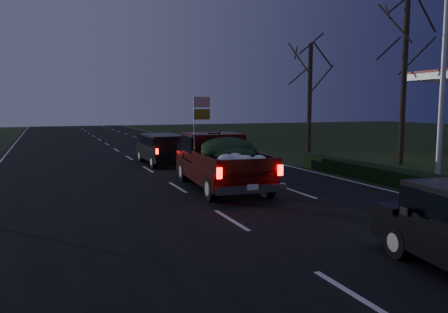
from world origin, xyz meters
name	(u,v)px	position (x,y,z in m)	size (l,w,h in m)	color
ground	(231,221)	(0.00, 0.00, 0.00)	(120.00, 120.00, 0.00)	black
road_asphalt	(231,220)	(0.00, 0.00, 0.01)	(14.00, 120.00, 0.02)	black
hedge_row	(384,175)	(7.80, 3.00, 0.30)	(1.00, 10.00, 0.60)	black
light_pole	(445,38)	(9.50, 2.00, 5.48)	(0.50, 0.90, 9.16)	silver
bare_tree_mid	(406,39)	(12.50, 7.00, 6.35)	(3.60, 3.60, 8.50)	black
bare_tree_far	(310,71)	(11.50, 14.00, 5.23)	(3.60, 3.60, 7.00)	black
pickup_truck	(221,158)	(1.45, 4.33, 1.11)	(2.57, 5.78, 2.96)	#3C0A08
lead_suv	(163,146)	(1.13, 11.53, 0.95)	(1.86, 4.39, 1.26)	black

